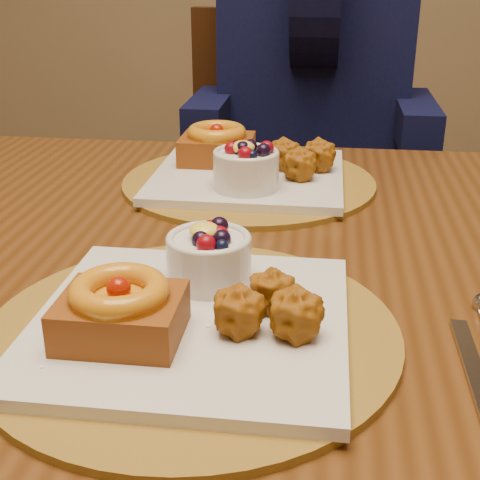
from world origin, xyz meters
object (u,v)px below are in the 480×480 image
dining_table (228,297)px  chair_far (284,217)px  place_setting_far (246,169)px  diner (316,49)px  place_setting_near (189,311)px

dining_table → chair_far: 0.67m
place_setting_far → dining_table: bearing=-89.2°
diner → place_setting_far: bearing=-120.2°
place_setting_far → place_setting_near: bearing=-89.9°
place_setting_far → diner: size_ratio=0.46×
place_setting_far → chair_far: 0.50m
place_setting_near → chair_far: 0.90m
diner → dining_table: bearing=-117.8°
place_setting_far → diner: bearing=81.8°
dining_table → place_setting_near: 0.24m
place_setting_far → diner: diner is taller
dining_table → chair_far: size_ratio=1.65×
dining_table → place_setting_far: place_setting_far is taller
place_setting_near → place_setting_far: (-0.00, 0.43, 0.00)m
chair_far → place_setting_near: bearing=-87.9°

